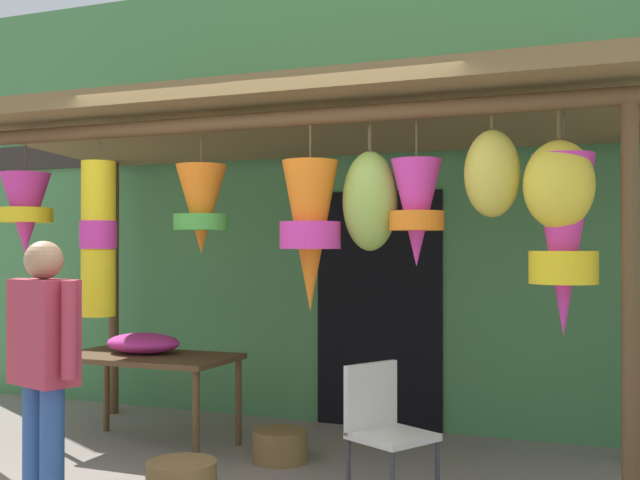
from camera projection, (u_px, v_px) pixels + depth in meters
shop_facade at (376, 196)px, 6.76m from camera, size 9.07×0.29×3.94m
market_stall_canopy at (304, 157)px, 5.30m from camera, size 4.93×2.16×2.54m
display_table at (147, 364)px, 5.95m from camera, size 1.33×0.73×0.70m
flower_heap_on_table at (144, 343)px, 6.03m from camera, size 0.60×0.42×0.16m
folding_chair at (383, 423)px, 4.53m from camera, size 0.54×0.54×0.84m
wicker_basket_by_table at (182, 478)px, 4.81m from camera, size 0.44×0.44×0.20m
wicker_basket_spare at (280, 446)px, 5.54m from camera, size 0.39×0.39×0.22m
customer_foreground at (44, 358)px, 4.28m from camera, size 0.57×0.33×1.56m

